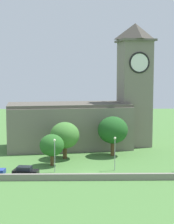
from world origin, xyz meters
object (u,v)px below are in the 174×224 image
at_px(car_black, 25,171).
at_px(tree_riverside_west, 113,130).
at_px(streetlamp_central, 115,148).
at_px(tree_riverside_east, 65,135).
at_px(church, 89,113).
at_px(tree_churchyard, 52,145).
at_px(streetlamp_west_mid, 55,150).

bearing_deg(car_black, tree_riverside_west, 43.00).
bearing_deg(tree_riverside_west, streetlamp_central, -93.15).
height_order(car_black, tree_riverside_east, tree_riverside_east).
height_order(church, tree_churchyard, church).
bearing_deg(tree_riverside_west, tree_churchyard, -146.84).
xyz_separation_m(church, car_black, (-11.66, -25.10, -7.38)).
bearing_deg(church, tree_churchyard, -113.06).
bearing_deg(tree_riverside_east, tree_churchyard, -111.65).
xyz_separation_m(church, streetlamp_central, (4.41, -21.55, -4.00)).
xyz_separation_m(car_black, streetlamp_central, (16.07, 3.54, 3.38)).
distance_m(tree_riverside_east, tree_riverside_west, 10.68).
bearing_deg(streetlamp_west_mid, tree_riverside_west, 47.91).
distance_m(streetlamp_central, tree_riverside_west, 12.15).
bearing_deg(car_black, streetlamp_central, 12.44).
xyz_separation_m(church, tree_riverside_west, (5.08, -9.49, -2.66)).
xyz_separation_m(church, tree_churchyard, (-7.56, -17.75, -4.27)).
height_order(car_black, tree_riverside_west, tree_riverside_west).
bearing_deg(streetlamp_central, tree_churchyard, 162.36).
xyz_separation_m(streetlamp_central, tree_riverside_east, (-9.69, 9.55, 0.67)).
distance_m(tree_churchyard, tree_riverside_west, 15.18).
relative_size(church, streetlamp_central, 5.71).
xyz_separation_m(streetlamp_west_mid, tree_riverside_west, (11.74, 13.00, 1.44)).
height_order(tree_churchyard, tree_riverside_west, tree_riverside_west).
bearing_deg(church, tree_riverside_west, -61.87).
xyz_separation_m(streetlamp_west_mid, streetlamp_central, (11.08, 0.94, 0.10)).
bearing_deg(car_black, streetlamp_west_mid, 27.57).
relative_size(streetlamp_west_mid, tree_riverside_east, 0.79).
bearing_deg(car_black, church, 65.09).
bearing_deg(tree_riverside_west, streetlamp_west_mid, -132.09).
height_order(church, car_black, church).
relative_size(streetlamp_central, tree_riverside_west, 0.73).
xyz_separation_m(car_black, streetlamp_west_mid, (4.99, 2.61, 3.28)).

